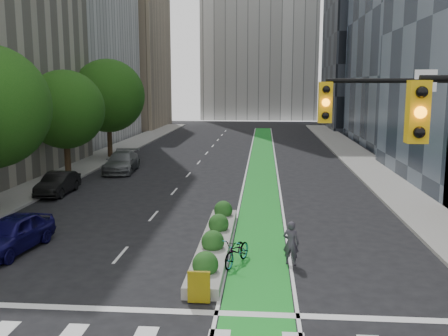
% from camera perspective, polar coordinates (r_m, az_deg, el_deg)
% --- Properties ---
extents(ground, '(160.00, 160.00, 0.00)m').
position_cam_1_polar(ground, '(14.63, -8.74, -17.88)').
color(ground, black).
rests_on(ground, ground).
extents(sidewalk_left, '(3.60, 90.00, 0.15)m').
position_cam_1_polar(sidewalk_left, '(41.01, -16.83, -0.20)').
color(sidewalk_left, gray).
rests_on(sidewalk_left, ground).
extents(sidewalk_right, '(3.60, 90.00, 0.15)m').
position_cam_1_polar(sidewalk_right, '(39.17, 17.31, -0.67)').
color(sidewalk_right, gray).
rests_on(sidewalk_right, ground).
extents(bike_lane_paint, '(2.20, 70.00, 0.01)m').
position_cam_1_polar(bike_lane_paint, '(43.14, 4.36, 0.55)').
color(bike_lane_paint, '#1A9027').
rests_on(bike_lane_paint, ground).
extents(building_tan_far, '(14.00, 16.00, 26.00)m').
position_cam_1_polar(building_tan_far, '(82.19, -12.12, 13.70)').
color(building_tan_far, tan).
rests_on(building_tan_far, ground).
extents(building_dark_end, '(14.00, 18.00, 28.00)m').
position_cam_1_polar(building_dark_end, '(82.69, 16.87, 14.17)').
color(building_dark_end, black).
rests_on(building_dark_end, ground).
extents(tree_midfar, '(5.60, 5.60, 7.76)m').
position_cam_1_polar(tree_midfar, '(37.43, -17.71, 6.37)').
color(tree_midfar, black).
rests_on(tree_midfar, ground).
extents(tree_far, '(6.60, 6.60, 9.00)m').
position_cam_1_polar(tree_far, '(46.81, -13.11, 8.03)').
color(tree_far, black).
rests_on(tree_far, ground).
extents(median_planter, '(1.20, 10.26, 1.10)m').
position_cam_1_polar(median_planter, '(20.74, -0.99, -8.26)').
color(median_planter, gray).
rests_on(median_planter, ground).
extents(bicycle, '(1.38, 2.11, 1.05)m').
position_cam_1_polar(bicycle, '(19.02, 1.51, -9.45)').
color(bicycle, gray).
rests_on(bicycle, ground).
extents(cyclist, '(0.70, 0.56, 1.69)m').
position_cam_1_polar(cyclist, '(19.03, 7.66, -8.50)').
color(cyclist, '#393540').
rests_on(cyclist, ground).
extents(parked_car_left_near, '(2.25, 4.54, 1.49)m').
position_cam_1_polar(parked_car_left_near, '(22.12, -23.07, -6.90)').
color(parked_car_left_near, '#0E0B45').
rests_on(parked_car_left_near, ground).
extents(parked_car_left_mid, '(1.49, 4.17, 1.37)m').
position_cam_1_polar(parked_car_left_mid, '(32.40, -18.45, -1.69)').
color(parked_car_left_mid, black).
rests_on(parked_car_left_mid, ground).
extents(parked_car_left_far, '(2.59, 5.55, 1.57)m').
position_cam_1_polar(parked_car_left_far, '(39.46, -11.61, 0.69)').
color(parked_car_left_far, '#585B5D').
rests_on(parked_car_left_far, ground).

